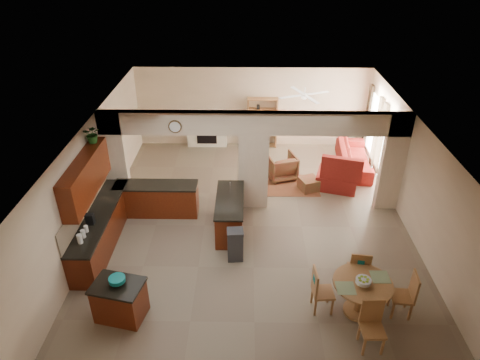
{
  "coord_description": "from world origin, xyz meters",
  "views": [
    {
      "loc": [
        -0.19,
        -9.1,
        6.75
      ],
      "look_at": [
        -0.35,
        0.3,
        1.23
      ],
      "focal_mm": 32.0,
      "sensor_mm": 36.0,
      "label": 1
    }
  ],
  "objects_px": {
    "kitchen_island": "(120,300)",
    "sofa": "(354,157)",
    "armchair": "(281,166)",
    "dining_table": "(361,293)"
  },
  "relations": [
    {
      "from": "kitchen_island",
      "to": "sofa",
      "type": "distance_m",
      "value": 8.72
    },
    {
      "from": "kitchen_island",
      "to": "armchair",
      "type": "relative_size",
      "value": 1.27
    },
    {
      "from": "kitchen_island",
      "to": "sofa",
      "type": "bearing_deg",
      "value": 59.17
    },
    {
      "from": "kitchen_island",
      "to": "dining_table",
      "type": "relative_size",
      "value": 0.94
    },
    {
      "from": "dining_table",
      "to": "armchair",
      "type": "bearing_deg",
      "value": 102.51
    },
    {
      "from": "dining_table",
      "to": "armchair",
      "type": "relative_size",
      "value": 1.36
    },
    {
      "from": "dining_table",
      "to": "armchair",
      "type": "xyz_separation_m",
      "value": [
        -1.21,
        5.46,
        -0.13
      ]
    },
    {
      "from": "dining_table",
      "to": "sofa",
      "type": "relative_size",
      "value": 0.48
    },
    {
      "from": "kitchen_island",
      "to": "dining_table",
      "type": "distance_m",
      "value": 4.78
    },
    {
      "from": "kitchen_island",
      "to": "armchair",
      "type": "bearing_deg",
      "value": 70.04
    }
  ]
}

